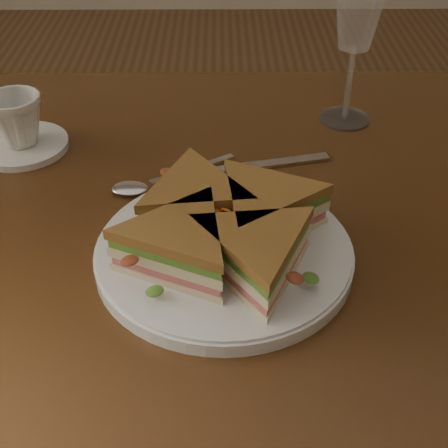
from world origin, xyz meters
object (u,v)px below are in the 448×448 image
(sandwich_wedges, at_px, (224,228))
(coffee_cup, at_px, (17,120))
(knife, at_px, (250,167))
(saucer, at_px, (22,145))
(table, at_px, (200,260))
(plate, at_px, (224,253))
(spoon, at_px, (146,184))
(wine_glass, at_px, (359,9))

(sandwich_wedges, height_order, coffee_cup, coffee_cup)
(sandwich_wedges, distance_m, knife, 0.20)
(knife, relative_size, saucer, 1.61)
(table, distance_m, plate, 0.16)
(coffee_cup, bearing_deg, plate, -63.48)
(sandwich_wedges, bearing_deg, table, 105.81)
(sandwich_wedges, relative_size, coffee_cup, 3.91)
(saucer, bearing_deg, coffee_cup, 0.00)
(table, xyz_separation_m, spoon, (-0.07, 0.03, 0.10))
(table, height_order, coffee_cup, coffee_cup)
(plate, distance_m, saucer, 0.38)
(table, xyz_separation_m, coffee_cup, (-0.26, 0.14, 0.15))
(table, bearing_deg, spoon, 153.59)
(knife, height_order, saucer, saucer)
(plate, height_order, sandwich_wedges, sandwich_wedges)
(wine_glass, relative_size, coffee_cup, 3.09)
(knife, bearing_deg, wine_glass, 29.13)
(sandwich_wedges, bearing_deg, plate, 116.57)
(coffee_cup, bearing_deg, spoon, -51.14)
(knife, bearing_deg, plate, -113.85)
(table, distance_m, wine_glass, 0.41)
(plate, height_order, saucer, plate)
(knife, bearing_deg, sandwich_wedges, -113.85)
(wine_glass, bearing_deg, knife, -137.88)
(table, bearing_deg, wine_glass, 44.53)
(table, xyz_separation_m, sandwich_wedges, (0.03, -0.11, 0.14))
(plate, distance_m, sandwich_wedges, 0.04)
(sandwich_wedges, height_order, spoon, sandwich_wedges)
(knife, xyz_separation_m, coffee_cup, (-0.33, 0.06, 0.04))
(plate, height_order, spoon, plate)
(spoon, bearing_deg, coffee_cup, 119.87)
(plate, xyz_separation_m, sandwich_wedges, (0.00, -0.00, 0.04))
(sandwich_wedges, xyz_separation_m, coffee_cup, (-0.29, 0.25, 0.00))
(spoon, relative_size, saucer, 1.23)
(table, relative_size, knife, 5.65)
(sandwich_wedges, bearing_deg, saucer, 139.42)
(table, height_order, knife, knife)
(spoon, xyz_separation_m, saucer, (-0.19, 0.10, 0.00))
(plate, distance_m, spoon, 0.18)
(wine_glass, relative_size, saucer, 1.82)
(table, xyz_separation_m, saucer, (-0.26, 0.14, 0.10))
(wine_glass, bearing_deg, saucer, -170.19)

